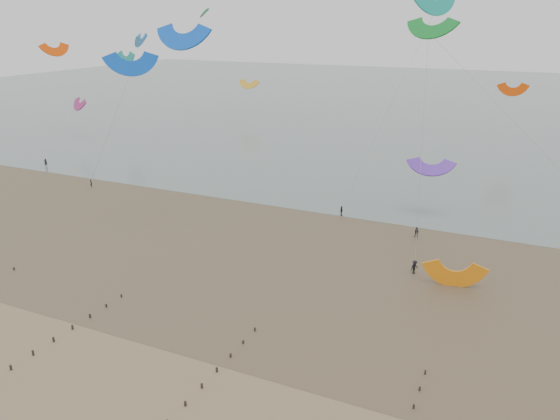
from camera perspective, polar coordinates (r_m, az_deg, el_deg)
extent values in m
plane|color=brown|center=(53.41, -12.85, -17.49)|extent=(500.00, 500.00, 0.00)
plane|color=#475654|center=(236.77, 18.03, 10.80)|extent=(500.00, 500.00, 0.00)
plane|color=#473A28|center=(79.93, 2.34, -3.92)|extent=(500.00, 500.00, 0.00)
ellipsoid|color=slate|center=(78.15, -13.77, -5.07)|extent=(23.60, 14.36, 0.01)
ellipsoid|color=slate|center=(79.30, 11.24, -4.51)|extent=(33.64, 18.32, 0.01)
ellipsoid|color=slate|center=(104.41, -17.29, 0.86)|extent=(26.95, 14.22, 0.01)
cube|color=black|center=(81.04, -26.04, -5.55)|extent=(0.16, 0.16, 0.45)
cube|color=black|center=(59.74, -26.31, -14.55)|extent=(0.16, 0.16, 0.62)
cube|color=black|center=(61.08, -24.40, -13.47)|extent=(0.16, 0.16, 0.59)
cube|color=black|center=(62.50, -22.58, -12.43)|extent=(0.16, 0.16, 0.57)
cube|color=black|center=(64.00, -20.87, -11.42)|extent=(0.16, 0.16, 0.54)
cube|color=black|center=(65.57, -19.24, -10.45)|extent=(0.16, 0.16, 0.51)
cube|color=black|center=(67.20, -17.70, -9.51)|extent=(0.16, 0.16, 0.48)
cube|color=black|center=(68.90, -16.24, -8.62)|extent=(0.16, 0.16, 0.45)
cube|color=black|center=(50.57, -9.86, -19.31)|extent=(0.16, 0.16, 0.59)
cube|color=black|center=(52.28, -8.17, -17.75)|extent=(0.16, 0.16, 0.57)
cube|color=black|center=(54.06, -6.62, -16.29)|extent=(0.16, 0.16, 0.54)
cube|color=black|center=(55.91, -5.19, -14.90)|extent=(0.16, 0.16, 0.51)
cube|color=black|center=(57.82, -3.86, -13.60)|extent=(0.16, 0.16, 0.48)
cube|color=black|center=(59.78, -2.64, -12.38)|extent=(0.16, 0.16, 0.45)
cube|color=black|center=(50.99, 13.80, -19.32)|extent=(0.16, 0.16, 0.51)
cube|color=black|center=(53.08, 14.40, -17.64)|extent=(0.16, 0.16, 0.48)
cube|color=black|center=(55.21, 14.94, -16.10)|extent=(0.16, 0.16, 0.45)
imported|color=black|center=(114.35, -19.13, 2.64)|extent=(0.66, 0.64, 1.53)
imported|color=black|center=(92.89, 6.44, -0.09)|extent=(0.44, 1.00, 1.69)
imported|color=black|center=(73.74, 13.88, -5.81)|extent=(1.22, 1.39, 1.87)
imported|color=black|center=(85.78, 14.10, -2.28)|extent=(0.80, 0.64, 1.61)
imported|color=black|center=(134.66, -23.29, 4.60)|extent=(0.76, 0.72, 1.74)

